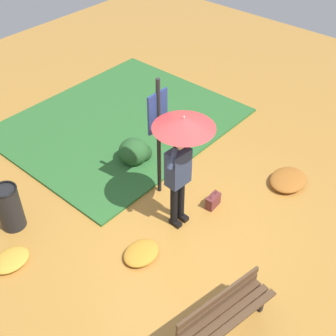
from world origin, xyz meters
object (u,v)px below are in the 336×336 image
at_px(handbag, 213,201).
at_px(trash_bin, 9,207).
at_px(person_with_umbrella, 181,145).
at_px(park_bench, 226,316).
at_px(info_sign_post, 158,125).

xyz_separation_m(handbag, trash_bin, (-2.57, 2.25, 0.29)).
bearing_deg(trash_bin, handbag, -41.20).
bearing_deg(person_with_umbrella, park_bench, -124.49).
xyz_separation_m(info_sign_post, handbag, (0.31, -0.99, -1.32)).
bearing_deg(handbag, person_with_umbrella, 156.58).
relative_size(handbag, trash_bin, 0.44).
height_order(handbag, park_bench, park_bench).
height_order(person_with_umbrella, park_bench, person_with_umbrella).
xyz_separation_m(person_with_umbrella, info_sign_post, (0.29, 0.73, -0.11)).
xyz_separation_m(person_with_umbrella, handbag, (0.60, -0.26, -1.42)).
bearing_deg(handbag, info_sign_post, 107.51).
bearing_deg(person_with_umbrella, info_sign_post, 68.47).
relative_size(person_with_umbrella, trash_bin, 2.45).
relative_size(park_bench, trash_bin, 1.69).
height_order(handbag, trash_bin, trash_bin).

